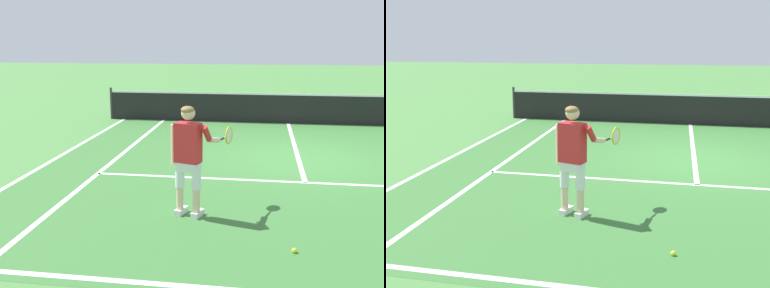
# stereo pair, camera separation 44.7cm
# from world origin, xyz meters

# --- Properties ---
(ground_plane) EXTENTS (80.00, 80.00, 0.00)m
(ground_plane) POSITION_xyz_m (0.00, 0.00, 0.00)
(ground_plane) COLOR #477F3D
(court_inner_surface) EXTENTS (10.98, 10.86, 0.00)m
(court_inner_surface) POSITION_xyz_m (0.00, -0.72, 0.00)
(court_inner_surface) COLOR #387033
(court_inner_surface) RESTS_ON ground
(line_service) EXTENTS (8.23, 0.10, 0.01)m
(line_service) POSITION_xyz_m (0.00, -1.89, 0.00)
(line_service) COLOR white
(line_service) RESTS_ON ground
(line_centre_service) EXTENTS (0.10, 6.40, 0.01)m
(line_centre_service) POSITION_xyz_m (0.00, 1.31, 0.00)
(line_centre_service) COLOR white
(line_centre_service) RESTS_ON ground
(line_singles_left) EXTENTS (0.10, 10.46, 0.01)m
(line_singles_left) POSITION_xyz_m (-4.12, -0.72, 0.00)
(line_singles_left) COLOR white
(line_singles_left) RESTS_ON ground
(line_doubles_left) EXTENTS (0.10, 10.46, 0.01)m
(line_doubles_left) POSITION_xyz_m (-5.49, -0.72, 0.00)
(line_doubles_left) COLOR white
(line_doubles_left) RESTS_ON ground
(tennis_net) EXTENTS (11.96, 0.08, 1.07)m
(tennis_net) POSITION_xyz_m (0.00, 4.51, 0.50)
(tennis_net) COLOR #333338
(tennis_net) RESTS_ON ground
(tennis_player) EXTENTS (0.89, 1.03, 1.71)m
(tennis_player) POSITION_xyz_m (-1.92, -3.85, 0.99)
(tennis_player) COLOR white
(tennis_player) RESTS_ON ground
(tennis_ball_near_feet) EXTENTS (0.07, 0.07, 0.07)m
(tennis_ball_near_feet) POSITION_xyz_m (-0.40, -4.92, 0.03)
(tennis_ball_near_feet) COLOR #CCE02D
(tennis_ball_near_feet) RESTS_ON ground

